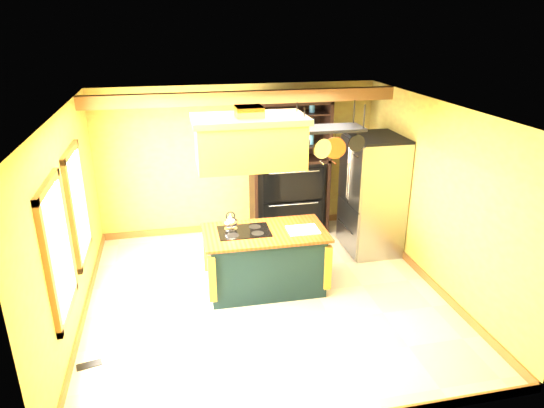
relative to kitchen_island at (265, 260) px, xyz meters
name	(u,v)px	position (x,y,z in m)	size (l,w,h in m)	color
floor	(266,297)	(-0.04, -0.25, -0.47)	(5.00, 5.00, 0.00)	beige
ceiling	(265,109)	(-0.04, -0.25, 2.23)	(5.00, 5.00, 0.00)	white
wall_back	(238,160)	(-0.04, 2.25, 0.88)	(5.00, 0.02, 2.70)	gold
wall_front	(323,314)	(-0.04, -2.75, 0.88)	(5.00, 0.02, 2.70)	gold
wall_left	(68,226)	(-2.54, -0.25, 0.88)	(0.02, 5.00, 2.70)	gold
wall_right	(435,196)	(2.46, -0.25, 0.88)	(0.02, 5.00, 2.70)	gold
ceiling_beam	(244,98)	(-0.04, 1.45, 2.12)	(5.00, 0.15, 0.20)	brown
window_near	(58,250)	(-2.50, -1.05, 0.93)	(0.06, 1.06, 1.56)	brown
window_far	(78,205)	(-2.50, 0.35, 0.93)	(0.06, 1.06, 1.56)	brown
kitchen_island	(265,260)	(0.00, 0.00, 0.00)	(1.77, 1.00, 1.11)	#13292D
range_hood	(250,140)	(-0.20, 0.00, 1.79)	(1.49, 0.84, 0.80)	#A36B28
pot_rack	(329,135)	(0.91, 0.00, 1.80)	(0.97, 0.46, 0.79)	black
refrigerator	(372,197)	(2.02, 0.93, 0.48)	(0.84, 1.00, 1.95)	#94979C
hutch	(289,183)	(0.84, 1.98, 0.47)	(1.39, 0.63, 2.45)	black
floor_register	(89,365)	(-2.34, -1.26, -0.46)	(0.28, 0.12, 0.01)	black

